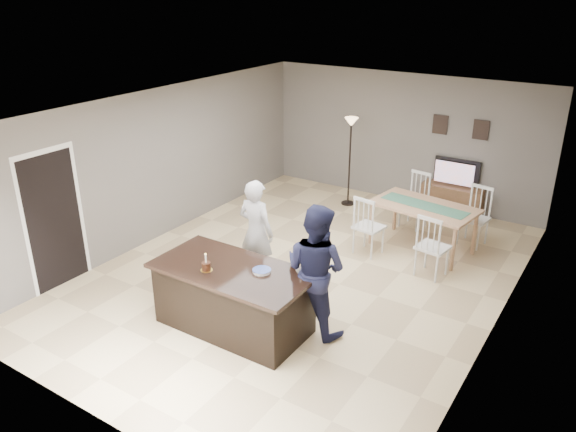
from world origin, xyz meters
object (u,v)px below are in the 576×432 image
Objects in this scene: tv_console at (451,200)px; dining_table at (423,213)px; birthday_cake at (206,266)px; man at (316,270)px; floor_lamp at (351,138)px; television at (455,173)px; plate_stack at (262,271)px; woman at (256,232)px; kitchen_island at (234,298)px.

dining_table reaches higher than tv_console.
birthday_cake is 4.23m from dining_table.
tv_console is at bearing 100.50° from dining_table.
man is 0.98× the size of floor_lamp.
dining_table is (0.07, -1.92, -0.18)m from television.
plate_stack is (0.64, 0.35, -0.04)m from birthday_cake.
woman is 3.06m from dining_table.
television reaches higher than plate_stack.
dining_table reaches higher than plate_stack.
tv_console is 1.89m from dining_table.
television is 0.49× the size of floor_lamp.
floor_lamp is at bearing 103.85° from plate_stack.
floor_lamp reaches higher than television.
man is at bearing 30.07° from kitchen_island.
plate_stack is at bearing 41.31° from man.
plate_stack is at bearing 28.79° from birthday_cake.
floor_lamp is (-1.19, 4.81, 0.52)m from plate_stack.
plate_stack is (-0.81, -5.44, 0.62)m from tv_console.
tv_console is at bearing 75.93° from birthday_cake.
floor_lamp is at bearing 19.23° from television.
dining_table is at bearing 68.89° from birthday_cake.
man reaches higher than tv_console.
birthday_cake is (-1.45, -5.79, 0.66)m from tv_console.
floor_lamp reaches higher than woman.
floor_lamp is at bearing 99.21° from kitchen_island.
kitchen_island is 8.78× the size of plate_stack.
television is (1.20, 5.64, 0.41)m from kitchen_island.
plate_stack is at bearing 130.73° from woman.
man is (-0.25, -5.09, 0.05)m from television.
floor_lamp reaches higher than dining_table.
dining_table is (1.76, 2.50, -0.16)m from woman.
man is at bearing -92.85° from tv_console.
television is at bearing 81.60° from plate_stack.
plate_stack is at bearing -95.45° from dining_table.
woman is 1.40m from plate_stack.
plate_stack is (0.39, 0.13, 0.47)m from kitchen_island.
woman is 3.79m from floor_lamp.
tv_console is at bearing 17.43° from floor_lamp.
kitchen_island is 0.98× the size of dining_table.
television is 6.04m from birthday_cake.
man is 7.37× the size of birthday_cake.
plate_stack is (-0.56, -0.42, 0.01)m from man.
man reaches higher than plate_stack.
woman is at bearing -116.80° from dining_table.
man is at bearing -68.26° from floor_lamp.
tv_console is (1.20, 5.57, -0.15)m from kitchen_island.
birthday_cake reaches higher than tv_console.
birthday_cake is at bearing 76.09° from television.
man is (0.95, 0.55, 0.46)m from kitchen_island.
man reaches higher than birthday_cake.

